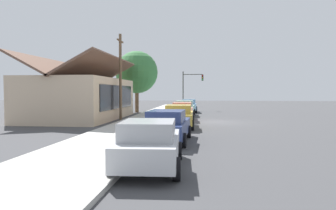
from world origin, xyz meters
The scene contains 13 objects.
ground_plane centered at (0.00, 0.00, 0.00)m, with size 120.00×120.00×0.00m, color #424244.
sidewalk_curb centered at (0.00, 5.60, 0.08)m, with size 60.00×4.20×0.16m, color #B2AFA8.
car_silver centered at (-15.76, 2.81, 0.81)m, with size 4.41×2.19×1.59m.
car_navy centered at (-10.42, 2.80, 0.82)m, with size 4.95×2.19×1.59m.
car_mustard centered at (-4.32, 2.69, 0.82)m, with size 4.68×2.16×1.59m.
car_coral centered at (0.98, 2.76, 0.81)m, with size 4.72×2.01×1.59m.
car_seafoam centered at (6.11, 2.84, 0.82)m, with size 4.65×2.11×1.59m.
car_skyblue centered at (11.65, 2.60, 0.81)m, with size 4.43×2.00×1.59m.
storefront_building centered at (1.76, 11.98, 1.98)m, with size 13.22×6.98×5.57m.
shade_tree centered at (11.04, 8.84, 4.79)m, with size 5.04×5.04×7.33m.
traffic_light_main centered at (16.26, 2.54, 3.49)m, with size 0.37×2.79×5.20m.
utility_pole_wooden centered at (1.05, 8.20, 3.93)m, with size 1.80×0.24×7.50m.
fire_hydrant_red centered at (0.10, 4.20, 0.50)m, with size 0.22×0.22×0.71m.
Camera 1 is at (-25.51, 1.18, 2.49)m, focal length 33.16 mm.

